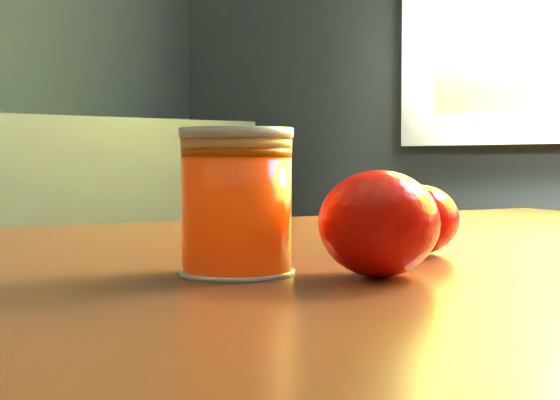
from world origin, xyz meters
TOP-DOWN VIEW (x-y plane):
  - table at (0.94, 0.10)m, footprint 1.10×0.87m
  - juice_glass at (0.79, 0.06)m, footprint 0.07×0.07m
  - orange_front at (0.85, -0.00)m, footprint 0.10×0.10m
  - orange_back at (0.96, 0.06)m, footprint 0.08×0.08m

SIDE VIEW (x-z plane):
  - table at x=0.94m, z-range 0.28..1.02m
  - orange_back at x=0.96m, z-range 0.74..0.79m
  - orange_front at x=0.85m, z-range 0.74..0.81m
  - juice_glass at x=0.79m, z-range 0.74..0.83m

